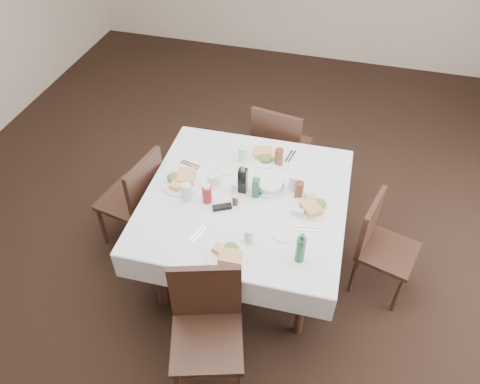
{
  "coord_description": "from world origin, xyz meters",
  "views": [
    {
      "loc": [
        0.7,
        -2.52,
        3.09
      ],
      "look_at": [
        0.06,
        -0.2,
        0.8
      ],
      "focal_mm": 35.0,
      "sensor_mm": 36.0,
      "label": 1
    }
  ],
  "objects_px": {
    "water_e": "(293,183)",
    "bread_basket": "(270,186)",
    "green_bottle": "(301,249)",
    "dining_table": "(245,204)",
    "ketchup_bottle": "(207,194)",
    "chair_west": "(137,196)",
    "water_n": "(243,154)",
    "chair_north": "(279,145)",
    "oil_cruet_green": "(256,187)",
    "chair_east": "(379,241)",
    "water_s": "(249,236)",
    "water_w": "(186,192)",
    "oil_cruet_dark": "(243,179)",
    "coffee_mug": "(213,180)",
    "chair_south": "(207,322)"
  },
  "relations": [
    {
      "from": "chair_west",
      "to": "green_bottle",
      "type": "bearing_deg",
      "value": -19.26
    },
    {
      "from": "chair_south",
      "to": "water_n",
      "type": "xyz_separation_m",
      "value": [
        -0.12,
        1.28,
        0.3
      ]
    },
    {
      "from": "water_e",
      "to": "oil_cruet_dark",
      "type": "bearing_deg",
      "value": -161.93
    },
    {
      "from": "water_s",
      "to": "chair_west",
      "type": "bearing_deg",
      "value": 157.65
    },
    {
      "from": "water_s",
      "to": "oil_cruet_dark",
      "type": "bearing_deg",
      "value": 109.78
    },
    {
      "from": "chair_south",
      "to": "dining_table",
      "type": "bearing_deg",
      "value": 89.7
    },
    {
      "from": "water_n",
      "to": "water_e",
      "type": "distance_m",
      "value": 0.48
    },
    {
      "from": "oil_cruet_dark",
      "to": "water_e",
      "type": "bearing_deg",
      "value": 18.07
    },
    {
      "from": "dining_table",
      "to": "chair_south",
      "type": "relative_size",
      "value": 1.6
    },
    {
      "from": "chair_south",
      "to": "chair_east",
      "type": "bearing_deg",
      "value": 45.02
    },
    {
      "from": "dining_table",
      "to": "water_w",
      "type": "distance_m",
      "value": 0.44
    },
    {
      "from": "water_w",
      "to": "bread_basket",
      "type": "bearing_deg",
      "value": 25.32
    },
    {
      "from": "oil_cruet_dark",
      "to": "water_w",
      "type": "bearing_deg",
      "value": -152.67
    },
    {
      "from": "oil_cruet_dark",
      "to": "oil_cruet_green",
      "type": "height_order",
      "value": "oil_cruet_dark"
    },
    {
      "from": "bread_basket",
      "to": "ketchup_bottle",
      "type": "relative_size",
      "value": 1.37
    },
    {
      "from": "chair_north",
      "to": "bread_basket",
      "type": "distance_m",
      "value": 0.86
    },
    {
      "from": "dining_table",
      "to": "ketchup_bottle",
      "type": "bearing_deg",
      "value": -155.81
    },
    {
      "from": "dining_table",
      "to": "coffee_mug",
      "type": "distance_m",
      "value": 0.29
    },
    {
      "from": "chair_south",
      "to": "chair_west",
      "type": "height_order",
      "value": "chair_south"
    },
    {
      "from": "water_n",
      "to": "bread_basket",
      "type": "height_order",
      "value": "water_n"
    },
    {
      "from": "chair_west",
      "to": "ketchup_bottle",
      "type": "bearing_deg",
      "value": -11.79
    },
    {
      "from": "oil_cruet_dark",
      "to": "chair_east",
      "type": "bearing_deg",
      "value": 2.41
    },
    {
      "from": "chair_west",
      "to": "green_bottle",
      "type": "distance_m",
      "value": 1.48
    },
    {
      "from": "oil_cruet_dark",
      "to": "chair_west",
      "type": "bearing_deg",
      "value": -177.66
    },
    {
      "from": "water_n",
      "to": "chair_north",
      "type": "bearing_deg",
      "value": 71.98
    },
    {
      "from": "water_s",
      "to": "ketchup_bottle",
      "type": "height_order",
      "value": "ketchup_bottle"
    },
    {
      "from": "coffee_mug",
      "to": "ketchup_bottle",
      "type": "bearing_deg",
      "value": -85.77
    },
    {
      "from": "chair_north",
      "to": "chair_west",
      "type": "xyz_separation_m",
      "value": [
        -0.95,
        -0.92,
        -0.02
      ]
    },
    {
      "from": "chair_south",
      "to": "green_bottle",
      "type": "height_order",
      "value": "green_bottle"
    },
    {
      "from": "water_n",
      "to": "bread_basket",
      "type": "distance_m",
      "value": 0.37
    },
    {
      "from": "water_e",
      "to": "bread_basket",
      "type": "relative_size",
      "value": 0.6
    },
    {
      "from": "chair_east",
      "to": "green_bottle",
      "type": "xyz_separation_m",
      "value": [
        -0.52,
        -0.55,
        0.39
      ]
    },
    {
      "from": "bread_basket",
      "to": "green_bottle",
      "type": "distance_m",
      "value": 0.67
    },
    {
      "from": "dining_table",
      "to": "chair_north",
      "type": "bearing_deg",
      "value": 86.38
    },
    {
      "from": "green_bottle",
      "to": "chair_west",
      "type": "bearing_deg",
      "value": 160.74
    },
    {
      "from": "chair_east",
      "to": "chair_west",
      "type": "relative_size",
      "value": 0.91
    },
    {
      "from": "water_w",
      "to": "green_bottle",
      "type": "relative_size",
      "value": 0.58
    },
    {
      "from": "dining_table",
      "to": "chair_west",
      "type": "distance_m",
      "value": 0.91
    },
    {
      "from": "water_n",
      "to": "oil_cruet_green",
      "type": "relative_size",
      "value": 0.67
    },
    {
      "from": "chair_south",
      "to": "chair_east",
      "type": "xyz_separation_m",
      "value": [
        1.0,
        1.0,
        -0.05
      ]
    },
    {
      "from": "oil_cruet_dark",
      "to": "green_bottle",
      "type": "bearing_deg",
      "value": -45.24
    },
    {
      "from": "water_s",
      "to": "water_w",
      "type": "distance_m",
      "value": 0.59
    },
    {
      "from": "chair_west",
      "to": "water_n",
      "type": "xyz_separation_m",
      "value": [
        0.77,
        0.36,
        0.31
      ]
    },
    {
      "from": "chair_west",
      "to": "bread_basket",
      "type": "relative_size",
      "value": 4.44
    },
    {
      "from": "dining_table",
      "to": "water_e",
      "type": "relative_size",
      "value": 11.95
    },
    {
      "from": "oil_cruet_green",
      "to": "chair_east",
      "type": "bearing_deg",
      "value": 4.29
    },
    {
      "from": "oil_cruet_green",
      "to": "green_bottle",
      "type": "xyz_separation_m",
      "value": [
        0.4,
        -0.48,
        0.02
      ]
    },
    {
      "from": "dining_table",
      "to": "oil_cruet_dark",
      "type": "relative_size",
      "value": 5.83
    },
    {
      "from": "chair_west",
      "to": "water_s",
      "type": "xyz_separation_m",
      "value": [
        1.02,
        -0.42,
        0.3
      ]
    },
    {
      "from": "bread_basket",
      "to": "coffee_mug",
      "type": "bearing_deg",
      "value": -171.29
    }
  ]
}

